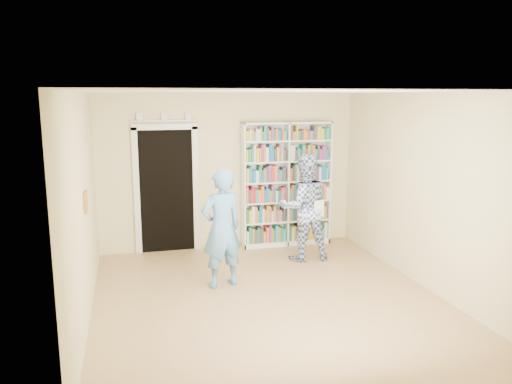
{
  "coord_description": "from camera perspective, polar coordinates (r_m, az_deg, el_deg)",
  "views": [
    {
      "loc": [
        -1.72,
        -5.99,
        2.64
      ],
      "look_at": [
        0.07,
        0.9,
        1.28
      ],
      "focal_mm": 35.0,
      "sensor_mm": 36.0,
      "label": 1
    }
  ],
  "objects": [
    {
      "name": "man_blue",
      "position": [
        6.96,
        -3.96,
        -4.18
      ],
      "size": [
        0.7,
        0.56,
        1.68
      ],
      "primitive_type": "imported",
      "rotation": [
        0.0,
        0.0,
        3.43
      ],
      "color": "#568EC0",
      "rests_on": "floor"
    },
    {
      "name": "wall_back",
      "position": [
        8.76,
        -3.06,
        2.35
      ],
      "size": [
        4.5,
        0.0,
        4.5
      ],
      "primitive_type": "plane",
      "rotation": [
        1.57,
        0.0,
        0.0
      ],
      "color": "beige",
      "rests_on": "floor"
    },
    {
      "name": "wall_right",
      "position": [
        7.3,
        18.67,
        0.08
      ],
      "size": [
        0.0,
        5.0,
        5.0
      ],
      "primitive_type": "plane",
      "rotation": [
        1.57,
        0.0,
        -1.57
      ],
      "color": "beige",
      "rests_on": "floor"
    },
    {
      "name": "man_plaid",
      "position": [
        8.14,
        5.5,
        -1.74
      ],
      "size": [
        0.87,
        0.68,
        1.75
      ],
      "primitive_type": "imported",
      "rotation": [
        0.0,
        0.0,
        3.12
      ],
      "color": "#2B4884",
      "rests_on": "floor"
    },
    {
      "name": "floor",
      "position": [
        6.77,
        1.39,
        -12.13
      ],
      "size": [
        5.0,
        5.0,
        0.0
      ],
      "primitive_type": "plane",
      "color": "#A88051",
      "rests_on": "ground"
    },
    {
      "name": "ceiling",
      "position": [
        6.24,
        1.5,
        11.37
      ],
      "size": [
        5.0,
        5.0,
        0.0
      ],
      "primitive_type": "plane",
      "rotation": [
        3.14,
        0.0,
        0.0
      ],
      "color": "white",
      "rests_on": "wall_back"
    },
    {
      "name": "wall_art",
      "position": [
        6.34,
        -18.87,
        -1.05
      ],
      "size": [
        0.03,
        0.25,
        0.25
      ],
      "primitive_type": "cube",
      "color": "brown",
      "rests_on": "wall_left"
    },
    {
      "name": "bookshelf",
      "position": [
        8.9,
        3.49,
        0.94
      ],
      "size": [
        1.6,
        0.3,
        2.21
      ],
      "rotation": [
        0.0,
        0.0,
        0.33
      ],
      "color": "white",
      "rests_on": "floor"
    },
    {
      "name": "wall_left",
      "position": [
        6.15,
        -19.15,
        -1.89
      ],
      "size": [
        0.0,
        5.0,
        5.0
      ],
      "primitive_type": "plane",
      "rotation": [
        1.57,
        0.0,
        1.57
      ],
      "color": "beige",
      "rests_on": "floor"
    },
    {
      "name": "paper_sheet",
      "position": [
        7.94,
        7.22,
        -1.9
      ],
      "size": [
        0.19,
        0.05,
        0.27
      ],
      "primitive_type": "cube",
      "rotation": [
        0.0,
        0.0,
        0.25
      ],
      "color": "white",
      "rests_on": "man_plaid"
    },
    {
      "name": "doorway",
      "position": [
        8.62,
        -10.2,
        0.9
      ],
      "size": [
        1.1,
        0.08,
        2.43
      ],
      "color": "black",
      "rests_on": "floor"
    }
  ]
}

